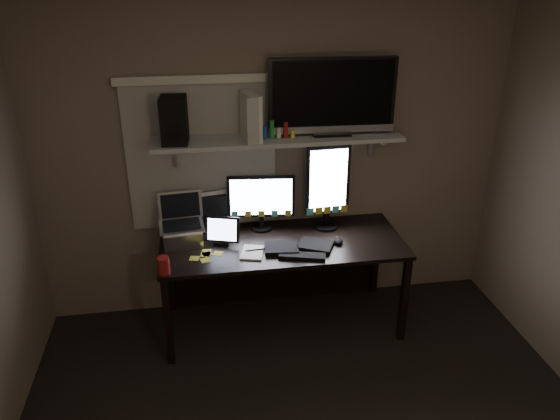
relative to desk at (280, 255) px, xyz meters
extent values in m
plane|color=#6F5F50|center=(0.00, 0.25, 0.70)|extent=(3.60, 0.00, 3.60)
cube|color=beige|center=(-0.55, 0.24, 0.75)|extent=(1.10, 0.02, 1.10)
cube|color=black|center=(0.00, -0.12, 0.16)|extent=(1.80, 0.75, 0.03)
cube|color=black|center=(0.00, 0.23, -0.20)|extent=(1.80, 0.02, 0.70)
cube|color=black|center=(-0.86, -0.46, -0.20)|extent=(0.05, 0.05, 0.70)
cube|color=black|center=(0.86, -0.46, -0.20)|extent=(0.05, 0.05, 0.70)
cube|color=black|center=(-0.86, 0.21, -0.20)|extent=(0.05, 0.05, 0.70)
cube|color=black|center=(0.86, 0.21, -0.20)|extent=(0.05, 0.05, 0.70)
cube|color=#AFB0AB|center=(0.00, 0.08, 0.91)|extent=(1.80, 0.35, 0.03)
cube|color=black|center=(-0.12, 0.12, 0.40)|extent=(0.51, 0.11, 0.45)
cube|color=black|center=(0.38, 0.07, 0.52)|extent=(0.34, 0.08, 0.68)
cube|color=black|center=(0.10, -0.25, 0.19)|extent=(0.54, 0.33, 0.03)
ellipsoid|color=black|center=(0.41, -0.21, 0.20)|extent=(0.08, 0.11, 0.04)
cube|color=white|center=(-0.24, -0.26, 0.18)|extent=(0.20, 0.24, 0.01)
cube|color=black|center=(-0.44, -0.09, 0.29)|extent=(0.28, 0.18, 0.22)
cube|color=black|center=(-0.51, 0.17, 0.33)|extent=(0.26, 0.15, 0.31)
cube|color=#A3A3A8|center=(-0.73, -0.03, 0.36)|extent=(0.34, 0.29, 0.36)
cylinder|color=maroon|center=(-0.85, -0.44, 0.24)|extent=(0.09, 0.09, 0.12)
cube|color=black|center=(0.39, 0.08, 1.20)|extent=(0.92, 0.20, 0.55)
cube|color=silver|center=(-0.19, 0.06, 1.09)|extent=(0.13, 0.28, 0.33)
cube|color=black|center=(-0.72, 0.05, 1.09)|extent=(0.19, 0.23, 0.32)
camera|label=1|loc=(-0.59, -3.66, 2.07)|focal=35.00mm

